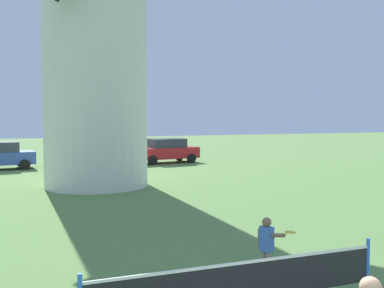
% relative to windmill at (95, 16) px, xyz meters
% --- Properties ---
extents(windmill, '(7.45, 5.10, 14.55)m').
position_rel_windmill_xyz_m(windmill, '(0.00, 0.00, 0.00)').
color(windmill, silver).
rests_on(windmill, ground_plane).
extents(tennis_net, '(4.59, 0.06, 1.10)m').
position_rel_windmill_xyz_m(tennis_net, '(-0.19, -14.05, -6.59)').
color(tennis_net, blue).
rests_on(tennis_net, ground_plane).
extents(player_far, '(0.77, 0.38, 1.17)m').
position_rel_windmill_xyz_m(player_far, '(1.19, -12.42, -6.61)').
color(player_far, '#9E937F').
rests_on(player_far, ground_plane).
extents(parked_car_silver, '(3.96, 1.95, 1.56)m').
position_rel_windmill_xyz_m(parked_car_silver, '(0.70, 8.59, -6.47)').
color(parked_car_silver, silver).
rests_on(parked_car_silver, ground_plane).
extents(parked_car_red, '(4.22, 2.34, 1.56)m').
position_rel_windmill_xyz_m(parked_car_red, '(5.75, 8.12, -6.47)').
color(parked_car_red, red).
rests_on(parked_car_red, ground_plane).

